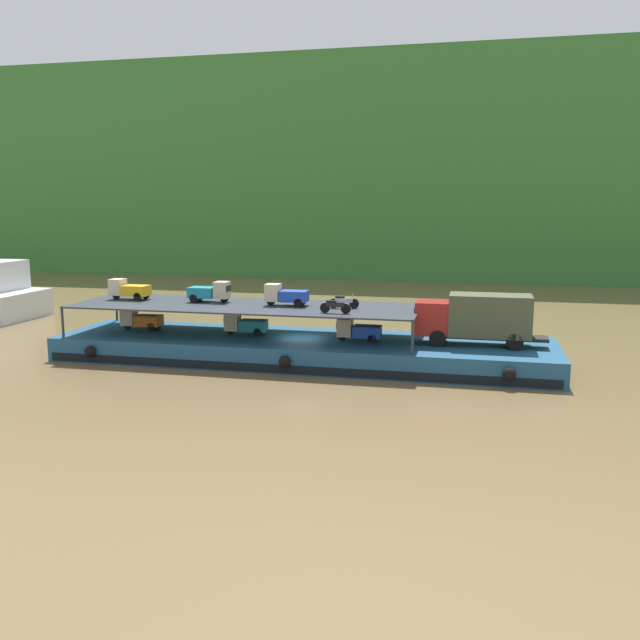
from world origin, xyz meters
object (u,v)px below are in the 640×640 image
(mini_truck_lower_mid, at_px, (358,330))
(mini_truck_lower_aft, at_px, (245,324))
(motorcycle_upper_port, at_px, (335,306))
(mini_truck_lower_stern, at_px, (141,319))
(mini_truck_upper_stern, at_px, (129,289))
(mini_truck_upper_mid, at_px, (210,292))
(covered_lorry, at_px, (476,317))
(mini_truck_upper_fore, at_px, (286,295))
(cargo_barge, at_px, (302,349))
(motorcycle_upper_centre, at_px, (343,301))

(mini_truck_lower_mid, bearing_deg, mini_truck_lower_aft, 177.13)
(mini_truck_lower_mid, distance_m, motorcycle_upper_port, 2.78)
(motorcycle_upper_port, bearing_deg, mini_truck_lower_stern, 170.02)
(mini_truck_lower_aft, height_order, motorcycle_upper_port, motorcycle_upper_port)
(mini_truck_upper_stern, distance_m, mini_truck_upper_mid, 5.89)
(covered_lorry, bearing_deg, mini_truck_upper_stern, 178.82)
(mini_truck_upper_fore, bearing_deg, mini_truck_upper_mid, 174.96)
(mini_truck_lower_stern, distance_m, mini_truck_upper_stern, 2.22)
(mini_truck_lower_stern, height_order, mini_truck_upper_mid, mini_truck_upper_mid)
(covered_lorry, xyz_separation_m, mini_truck_upper_mid, (-17.30, 0.57, 1.00))
(cargo_barge, bearing_deg, covered_lorry, 1.11)
(mini_truck_lower_aft, distance_m, mini_truck_upper_fore, 3.39)
(mini_truck_lower_mid, bearing_deg, motorcycle_upper_port, -120.64)
(mini_truck_lower_mid, distance_m, mini_truck_upper_mid, 10.41)
(mini_truck_upper_mid, xyz_separation_m, motorcycle_upper_port, (9.07, -2.80, -0.26))
(covered_lorry, height_order, mini_truck_lower_mid, covered_lorry)
(mini_truck_lower_stern, bearing_deg, mini_truck_upper_stern, 165.32)
(mini_truck_lower_stern, bearing_deg, cargo_barge, -2.20)
(mini_truck_upper_fore, relative_size, motorcycle_upper_centre, 1.45)
(mini_truck_lower_aft, relative_size, mini_truck_upper_fore, 1.02)
(covered_lorry, distance_m, motorcycle_upper_port, 8.57)
(mini_truck_lower_stern, bearing_deg, mini_truck_lower_mid, -2.30)
(mini_truck_lower_aft, relative_size, mini_truck_lower_mid, 1.02)
(covered_lorry, distance_m, mini_truck_upper_stern, 23.22)
(mini_truck_upper_stern, xyz_separation_m, motorcycle_upper_centre, (15.07, -0.67, -0.26))
(cargo_barge, height_order, mini_truck_upper_mid, mini_truck_upper_mid)
(mini_truck_lower_aft, xyz_separation_m, mini_truck_upper_fore, (2.74, 0.09, 2.00))
(mini_truck_upper_mid, bearing_deg, mini_truck_upper_stern, -179.11)
(covered_lorry, xyz_separation_m, mini_truck_upper_fore, (-11.95, 0.10, 1.00))
(covered_lorry, relative_size, mini_truck_lower_stern, 2.82)
(covered_lorry, xyz_separation_m, motorcycle_upper_centre, (-8.12, -0.19, 0.74))
(covered_lorry, distance_m, mini_truck_lower_aft, 14.73)
(cargo_barge, xyz_separation_m, mini_truck_upper_stern, (-12.38, 0.69, 3.44))
(mini_truck_upper_fore, height_order, motorcycle_upper_centre, mini_truck_upper_fore)
(covered_lorry, relative_size, mini_truck_upper_fore, 2.86)
(mini_truck_lower_aft, relative_size, mini_truck_upper_stern, 1.01)
(mini_truck_upper_stern, distance_m, motorcycle_upper_port, 15.20)
(mini_truck_lower_stern, distance_m, mini_truck_lower_aft, 7.57)
(cargo_barge, height_order, mini_truck_upper_fore, mini_truck_upper_fore)
(mini_truck_lower_stern, distance_m, mini_truck_lower_mid, 15.13)
(mini_truck_lower_mid, height_order, mini_truck_upper_fore, mini_truck_upper_fore)
(mini_truck_upper_mid, relative_size, motorcycle_upper_port, 1.44)
(mini_truck_lower_stern, distance_m, mini_truck_upper_fore, 10.50)
(cargo_barge, xyz_separation_m, mini_truck_lower_aft, (-3.88, 0.21, 1.44))
(cargo_barge, bearing_deg, mini_truck_upper_stern, 176.83)
(mini_truck_lower_stern, height_order, mini_truck_lower_mid, same)
(mini_truck_upper_stern, xyz_separation_m, motorcycle_upper_port, (14.96, -2.71, -0.26))
(mini_truck_lower_stern, bearing_deg, mini_truck_upper_mid, 3.89)
(mini_truck_lower_stern, height_order, mini_truck_upper_stern, mini_truck_upper_stern)
(mini_truck_lower_aft, relative_size, motorcycle_upper_centre, 1.47)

